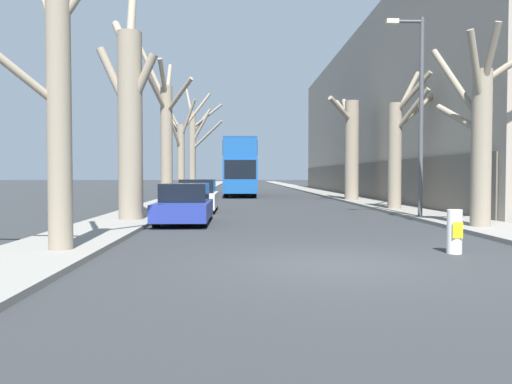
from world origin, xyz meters
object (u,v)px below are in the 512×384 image
object	(u,v)px
street_tree_left_3	(181,152)
traffic_bollard	(454,232)
street_tree_left_0	(57,108)
street_tree_right_1	(398,147)
street_tree_left_2	(166,133)
street_tree_left_4	(194,147)
double_decker_bus	(240,165)
parked_car_1	(198,196)
street_tree_left_1	(130,116)
lamp_post	(418,107)
street_tree_right_0	(483,131)
street_tree_right_2	(351,146)
parked_car_0	(185,204)

from	to	relation	value
street_tree_left_3	traffic_bollard	bearing A→B (deg)	-69.91
street_tree_left_0	street_tree_right_1	size ratio (longest dim) A/B	1.12
street_tree_left_2	street_tree_left_4	bearing A→B (deg)	89.63
double_decker_bus	parked_car_1	xyz separation A→B (m)	(-1.98, -16.83, -1.76)
street_tree_left_1	lamp_post	world-z (taller)	street_tree_left_1
street_tree_left_3	street_tree_right_1	size ratio (longest dim) A/B	1.10
street_tree_left_3	traffic_bollard	size ratio (longest dim) A/B	7.65
street_tree_left_2	street_tree_right_0	world-z (taller)	street_tree_left_2
street_tree_left_4	street_tree_right_0	size ratio (longest dim) A/B	1.36
street_tree_left_2	street_tree_left_4	world-z (taller)	street_tree_left_4
double_decker_bus	street_tree_right_0	bearing A→B (deg)	-73.98
double_decker_bus	street_tree_left_2	bearing A→B (deg)	-104.98
traffic_bollard	street_tree_left_3	bearing A→B (deg)	110.09
street_tree_left_0	street_tree_left_4	world-z (taller)	street_tree_left_4
street_tree_left_2	street_tree_right_0	xyz separation A→B (m)	(10.89, -10.66, -0.80)
street_tree_left_3	street_tree_right_0	distance (m)	21.17
street_tree_right_1	street_tree_left_1	bearing A→B (deg)	-155.96
street_tree_right_0	street_tree_right_1	xyz separation A→B (m)	(-0.05, 7.71, -0.04)
street_tree_left_4	street_tree_right_0	bearing A→B (deg)	-67.34
street_tree_left_1	street_tree_left_3	distance (m)	15.29
street_tree_right_1	lamp_post	bearing A→B (deg)	-98.25
street_tree_left_1	street_tree_right_0	size ratio (longest dim) A/B	1.26
street_tree_right_0	street_tree_left_2	bearing A→B (deg)	135.61
street_tree_left_2	lamp_post	distance (m)	12.49
street_tree_left_2	street_tree_right_2	xyz separation A→B (m)	(10.61, 5.42, -0.34)
street_tree_left_0	street_tree_right_2	xyz separation A→B (m)	(10.70, 20.30, 0.40)
street_tree_left_4	street_tree_right_2	bearing A→B (deg)	-42.92
street_tree_left_0	street_tree_right_0	size ratio (longest dim) A/B	1.11
street_tree_left_0	street_tree_right_2	world-z (taller)	street_tree_left_0
parked_car_0	lamp_post	bearing A→B (deg)	7.19
street_tree_left_2	parked_car_0	distance (m)	8.96
street_tree_left_3	street_tree_right_0	xyz separation A→B (m)	(10.97, -18.10, -0.19)
parked_car_0	street_tree_left_2	bearing A→B (deg)	102.34
street_tree_left_1	street_tree_right_2	bearing A→B (deg)	51.04
parked_car_1	street_tree_left_2	bearing A→B (deg)	123.52
street_tree_left_2	traffic_bollard	distance (m)	17.41
traffic_bollard	street_tree_left_4	bearing A→B (deg)	104.91
street_tree_right_1	traffic_bollard	world-z (taller)	street_tree_right_1
street_tree_left_2	street_tree_right_2	size ratio (longest dim) A/B	1.28
street_tree_left_4	street_tree_right_2	xyz separation A→B (m)	(10.51, -9.78, -0.51)
street_tree_left_4	traffic_bollard	xyz separation A→B (m)	(8.05, -30.23, -3.46)
street_tree_left_0	lamp_post	bearing A→B (deg)	36.86
street_tree_left_0	street_tree_right_2	bearing A→B (deg)	62.21
street_tree_left_2	parked_car_0	world-z (taller)	street_tree_left_2
parked_car_1	street_tree_left_0	bearing A→B (deg)	-98.80
street_tree_left_0	double_decker_bus	distance (m)	29.26
street_tree_left_1	parked_car_0	xyz separation A→B (m)	(1.91, -0.37, -3.04)
street_tree_right_0	parked_car_0	bearing A→B (deg)	164.91
street_tree_right_2	street_tree_left_3	bearing A→B (deg)	169.29
street_tree_left_1	street_tree_right_0	world-z (taller)	street_tree_left_1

